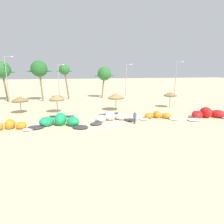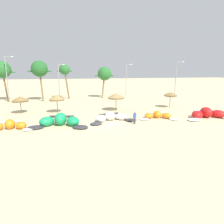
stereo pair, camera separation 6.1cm
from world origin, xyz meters
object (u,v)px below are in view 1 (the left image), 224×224
Objects in this scene: kite_far_left at (9,126)px; beach_umbrella_middle at (57,98)px; palm_leftmost at (2,70)px; lamppost_east_center at (126,78)px; person_near_kites at (135,118)px; palm_left at (39,69)px; palm_left_of_gap at (65,70)px; kite_center at (158,116)px; beach_umbrella_near_palms at (116,96)px; lamppost_west_center at (59,81)px; beach_umbrella_outermost at (170,94)px; kite_left at (60,121)px; lamppost_west at (7,77)px; palm_center_left at (104,74)px; kite_right_of_center at (208,114)px; lamppost_east at (176,77)px; kite_left_of_center at (111,117)px; beach_umbrella_near_van at (20,99)px.

beach_umbrella_middle is (5.08, 8.24, 2.11)m from kite_far_left.
lamppost_east_center is at bearing 4.23° from palm_leftmost.
person_near_kites is at bearing -40.99° from beach_umbrella_middle.
palm_left reaches higher than palm_left_of_gap.
beach_umbrella_near_palms is at bearing 126.33° from kite_center.
palm_leftmost is 12.78m from lamppost_west_center.
palm_leftmost is (-32.78, 14.82, 4.40)m from beach_umbrella_outermost.
lamppost_west is at bearing 119.36° from kite_left.
palm_center_left is at bearing 7.92° from palm_left.
palm_center_left is (14.91, 2.07, -1.15)m from palm_left.
beach_umbrella_middle is 24.11m from lamppost_east_center.
lamppost_west is (-32.77, 20.88, 4.88)m from kite_right_of_center.
person_near_kites is (0.49, -8.56, -1.78)m from beach_umbrella_near_palms.
palm_left_of_gap is at bearing 171.76° from lamppost_east.
kite_left_of_center is 0.79× the size of palm_leftmost.
kite_right_of_center is (21.30, -0.49, -0.02)m from kite_left.
palm_left_of_gap is 0.97× the size of lamppost_east_center.
palm_left_of_gap is (13.40, 0.86, -0.10)m from palm_leftmost.
person_near_kites is at bearing -38.53° from kite_left_of_center.
lamppost_east_center is (2.29, 23.95, 4.39)m from kite_center.
beach_umbrella_near_van is (-13.48, 7.59, 1.92)m from kite_left_of_center.
person_near_kites reaches higher than kite_center.
palm_left_of_gap is (-13.60, 22.65, 6.47)m from kite_center.
beach_umbrella_outermost is 1.83× the size of person_near_kites.
palm_center_left reaches higher than beach_umbrella_near_van.
beach_umbrella_middle is at bearing 177.17° from beach_umbrella_near_palms.
lamppost_east is at bearing -2.23° from palm_left.
beach_umbrella_near_palms is at bearing -112.08° from lamppost_east_center.
palm_leftmost is (-13.06, 22.70, 6.36)m from kite_left.
palm_center_left is (22.97, 0.25, -0.97)m from palm_leftmost.
lamppost_east reaches higher than kite_left.
kite_left_of_center is 14.47m from kite_right_of_center.
palm_leftmost is 13.42m from palm_left_of_gap.
palm_left_of_gap is at bearing 75.49° from kite_far_left.
palm_leftmost is at bearing 166.76° from lamppost_west_center.
lamppost_west reaches higher than palm_left_of_gap.
kite_left is 2.56× the size of beach_umbrella_middle.
lamppost_east_center is at bearing 16.86° from palm_center_left.
palm_center_left is at bearing -163.14° from lamppost_east_center.
kite_right_of_center is at bearing -42.54° from lamppost_west_center.
person_near_kites is at bearing -154.43° from kite_center.
person_near_kites is at bearing -31.06° from beach_umbrella_near_van.
kite_center is at bearing -25.45° from beach_umbrella_middle.
kite_left is 2.62× the size of beach_umbrella_outermost.
palm_leftmost reaches higher than person_near_kites.
kite_right_of_center is 32.52m from palm_left_of_gap.
palm_leftmost is 22.99m from palm_center_left.
kite_far_left is at bearing -173.90° from kite_left_of_center.
beach_umbrella_middle is 9.93m from beach_umbrella_near_palms.
lamppost_east is at bearing -10.67° from palm_center_left.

